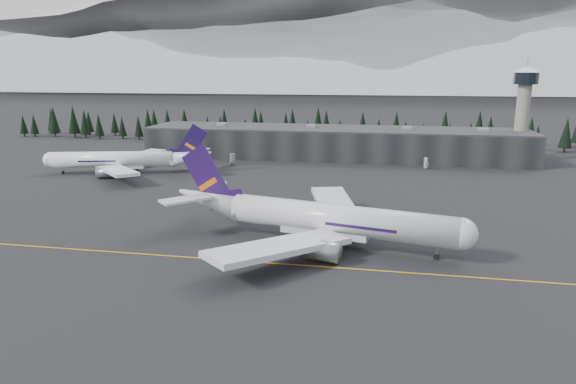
% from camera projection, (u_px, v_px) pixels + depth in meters
% --- Properties ---
extents(ground, '(1400.00, 1400.00, 0.00)m').
position_uv_depth(ground, '(269.00, 259.00, 101.34)').
color(ground, black).
rests_on(ground, ground).
extents(taxiline, '(400.00, 0.40, 0.02)m').
position_uv_depth(taxiline, '(267.00, 263.00, 99.43)').
color(taxiline, gold).
rests_on(taxiline, ground).
extents(terminal, '(160.00, 30.00, 12.60)m').
position_uv_depth(terminal, '(334.00, 142.00, 219.32)').
color(terminal, black).
rests_on(terminal, ground).
extents(control_tower, '(10.00, 10.00, 37.70)m').
position_uv_depth(control_tower, '(523.00, 104.00, 204.48)').
color(control_tower, gray).
rests_on(control_tower, ground).
extents(treeline, '(360.00, 20.00, 15.00)m').
position_uv_depth(treeline, '(342.00, 130.00, 254.40)').
color(treeline, black).
rests_on(treeline, ground).
extents(mountain_ridge, '(4400.00, 900.00, 420.00)m').
position_uv_depth(mountain_ridge, '(377.00, 88.00, 1056.82)').
color(mountain_ridge, white).
rests_on(mountain_ridge, ground).
extents(jet_main, '(67.34, 61.49, 20.08)m').
position_uv_depth(jet_main, '(313.00, 217.00, 110.15)').
color(jet_main, silver).
rests_on(jet_main, ground).
extents(jet_parked, '(59.19, 53.94, 17.74)m').
position_uv_depth(jet_parked, '(127.00, 159.00, 185.16)').
color(jet_parked, white).
rests_on(jet_parked, ground).
extents(gse_vehicle_a, '(4.00, 5.17, 1.31)m').
position_uv_depth(gse_vehicle_a, '(233.00, 163.00, 202.29)').
color(gse_vehicle_a, silver).
rests_on(gse_vehicle_a, ground).
extents(gse_vehicle_b, '(4.60, 4.02, 1.50)m').
position_uv_depth(gse_vehicle_b, '(426.00, 167.00, 194.40)').
color(gse_vehicle_b, white).
rests_on(gse_vehicle_b, ground).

